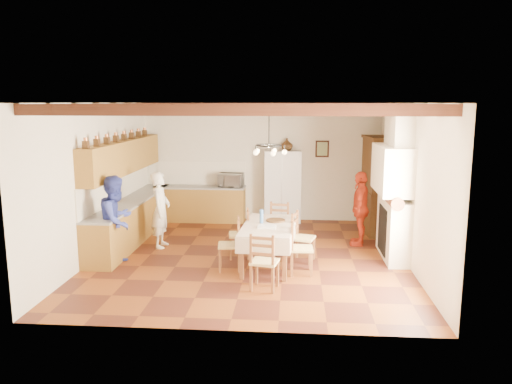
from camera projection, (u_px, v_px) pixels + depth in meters
floor at (250, 257)px, 9.86m from camera, size 6.00×6.50×0.02m
ceiling at (249, 102)px, 9.32m from camera, size 6.00×6.50×0.02m
wall_back at (261, 162)px, 12.79m from camera, size 6.00×0.02×3.00m
wall_front at (227, 222)px, 6.39m from camera, size 6.00×0.02×3.00m
wall_left at (98, 180)px, 9.82m from camera, size 0.02×6.50×3.00m
wall_right at (409, 184)px, 9.36m from camera, size 0.02×6.50×3.00m
ceiling_beams at (249, 108)px, 9.34m from camera, size 6.00×6.30×0.16m
lower_cabinets_left at (132, 221)px, 11.02m from camera, size 0.60×4.30×0.86m
lower_cabinets_back at (200, 204)px, 12.79m from camera, size 2.30×0.60×0.86m
countertop_left at (132, 201)px, 10.94m from camera, size 0.62×4.30×0.04m
countertop_back at (200, 187)px, 12.71m from camera, size 2.34×0.62×0.04m
backsplash_left at (118, 186)px, 10.90m from camera, size 0.03×4.30×0.60m
backsplash_back at (201, 173)px, 12.93m from camera, size 2.30×0.03×0.60m
upper_cabinets at (124, 157)px, 10.77m from camera, size 0.35×4.20×0.70m
fireplace at (391, 187)px, 9.60m from camera, size 0.56×1.60×2.80m
wall_picture at (322, 149)px, 12.58m from camera, size 0.34×0.03×0.42m
refrigerator at (282, 186)px, 12.71m from camera, size 0.96×0.81×1.82m
hutch at (376, 185)px, 11.50m from camera, size 0.62×1.28×2.25m
dining_table at (269, 229)px, 9.21m from camera, size 1.03×1.85×0.79m
chandelier at (269, 145)px, 8.94m from camera, size 0.47×0.47×0.03m
chair_left_near at (229, 244)px, 9.03m from camera, size 0.45×0.47×0.96m
chair_left_far at (239, 234)px, 9.75m from camera, size 0.45×0.47×0.96m
chair_right_near at (302, 247)px, 8.82m from camera, size 0.41×0.43×0.96m
chair_right_far at (303, 237)px, 9.50m from camera, size 0.49×0.51×0.96m
chair_end_near at (265, 261)px, 8.08m from camera, size 0.49×0.47×0.96m
chair_end_far at (278, 226)px, 10.32m from camera, size 0.47×0.45×0.96m
person_man at (161, 210)px, 10.41m from camera, size 0.38×0.58×1.59m
person_woman_blue at (117, 220)px, 9.26m from camera, size 0.82×0.96×1.69m
person_woman_red at (360, 208)px, 10.57m from camera, size 0.56×0.99×1.59m
microwave at (231, 180)px, 12.62m from camera, size 0.65×0.48×0.34m
fridge_vase at (287, 144)px, 12.51m from camera, size 0.36×0.36×0.30m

